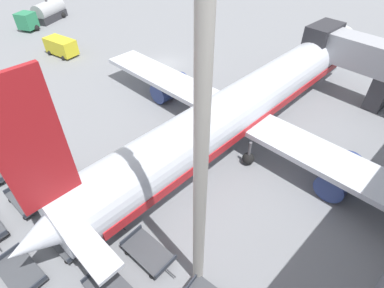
{
  "coord_description": "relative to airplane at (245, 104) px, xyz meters",
  "views": [
    {
      "loc": [
        28.08,
        -22.87,
        17.32
      ],
      "look_at": [
        15.37,
        -10.35,
        1.98
      ],
      "focal_mm": 28.0,
      "sensor_mm": 36.0,
      "label": 1
    }
  ],
  "objects": [
    {
      "name": "baggage_dolly_row_mid_b_col_a",
      "position": [
        -15.2,
        -15.33,
        -2.53
      ],
      "size": [
        3.95,
        2.01,
        0.92
      ],
      "color": "#424449",
      "rests_on": "ground_plane"
    },
    {
      "name": "baggage_dolly_row_mid_b_col_d",
      "position": [
        -0.81,
        -14.31,
        -2.53
      ],
      "size": [
        3.97,
        2.14,
        0.92
      ],
      "color": "#424449",
      "rests_on": "ground_plane"
    },
    {
      "name": "ground_plane",
      "position": [
        -15.7,
        4.18,
        -3.02
      ],
      "size": [
        500.0,
        500.0,
        0.0
      ],
      "primitive_type": "plane",
      "color": "gray"
    },
    {
      "name": "baggage_dolly_row_mid_a_col_b",
      "position": [
        -10.03,
        -17.82,
        -2.53
      ],
      "size": [
        3.92,
        1.9,
        0.92
      ],
      "color": "#424449",
      "rests_on": "ground_plane"
    },
    {
      "name": "apron_light_mast",
      "position": [
        6.79,
        -12.71,
        9.82
      ],
      "size": [
        2.0,
        0.7,
        22.77
      ],
      "color": "#ADA89E",
      "rests_on": "ground_plane"
    },
    {
      "name": "baggage_dolly_row_mid_a_col_c",
      "position": [
        -5.52,
        -17.57,
        -2.53
      ],
      "size": [
        3.94,
        1.97,
        0.92
      ],
      "color": "#424449",
      "rests_on": "ground_plane"
    },
    {
      "name": "service_van",
      "position": [
        -27.53,
        -3.96,
        -1.83
      ],
      "size": [
        4.75,
        3.13,
        2.19
      ],
      "color": "yellow",
      "rests_on": "ground_plane"
    },
    {
      "name": "baggage_dolly_row_near_col_d",
      "position": [
        -0.42,
        -19.97,
        -2.53
      ],
      "size": [
        3.96,
        2.03,
        0.92
      ],
      "color": "#424449",
      "rests_on": "ground_plane"
    },
    {
      "name": "airplane",
      "position": [
        0.0,
        0.0,
        0.0
      ],
      "size": [
        34.34,
        40.63,
        12.22
      ],
      "color": "silver",
      "rests_on": "ground_plane"
    },
    {
      "name": "fuel_tanker_primary",
      "position": [
        -41.68,
        0.25,
        -1.62
      ],
      "size": [
        6.32,
        9.36,
        3.28
      ],
      "color": "#2D8C5B",
      "rests_on": "ground_plane"
    },
    {
      "name": "baggage_dolly_row_mid_b_col_c",
      "position": [
        -5.76,
        -14.59,
        -2.53
      ],
      "size": [
        3.92,
        1.89,
        0.92
      ],
      "color": "#424449",
      "rests_on": "ground_plane"
    },
    {
      "name": "baggage_dolly_row_mid_b_col_e",
      "position": [
        3.76,
        -13.94,
        -2.53
      ],
      "size": [
        3.94,
        1.98,
        0.92
      ],
      "color": "#424449",
      "rests_on": "ground_plane"
    },
    {
      "name": "baggage_dolly_row_mid_b_col_b",
      "position": [
        -10.52,
        -14.95,
        -2.53
      ],
      "size": [
        3.95,
        2.02,
        0.92
      ],
      "color": "#424449",
      "rests_on": "ground_plane"
    },
    {
      "name": "baggage_dolly_row_mid_a_col_d",
      "position": [
        -0.58,
        -17.08,
        -2.53
      ],
      "size": [
        3.96,
        2.07,
        0.92
      ],
      "color": "#424449",
      "rests_on": "ground_plane"
    }
  ]
}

